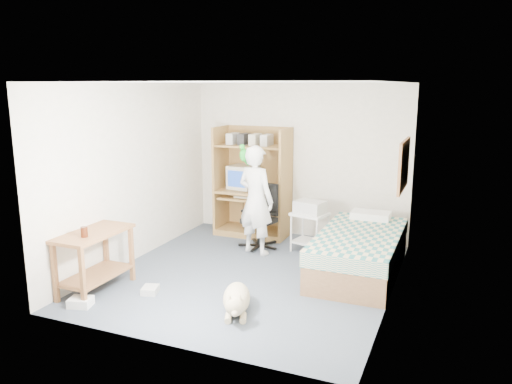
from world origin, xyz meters
TOP-DOWN VIEW (x-y plane):
  - floor at (0.00, 0.00)m, footprint 4.00×4.00m
  - wall_back at (0.00, 2.00)m, footprint 3.60×0.02m
  - wall_right at (1.80, 0.00)m, footprint 0.02×4.00m
  - wall_left at (-1.80, 0.00)m, footprint 0.02×4.00m
  - ceiling at (0.00, 0.00)m, footprint 3.60×4.00m
  - computer_hutch at (-0.70, 1.74)m, footprint 1.20×0.63m
  - bed at (1.30, 0.62)m, footprint 1.02×2.02m
  - side_desk at (-1.55, -1.20)m, footprint 0.50×1.00m
  - corkboard at (1.77, 0.90)m, footprint 0.04×0.94m
  - office_chair at (-0.33, 1.15)m, footprint 0.55×0.56m
  - person at (-0.29, 0.85)m, footprint 0.68×0.53m
  - parrot at (-0.49, 0.87)m, footprint 0.12×0.21m
  - dog at (0.28, -1.09)m, footprint 0.52×0.89m
  - printer_cart at (0.43, 1.22)m, footprint 0.58×0.51m
  - printer at (0.43, 1.22)m, footprint 0.48×0.41m
  - crt_monitor at (-0.89, 1.75)m, footprint 0.46×0.48m
  - keyboard at (-0.73, 1.58)m, footprint 0.45×0.17m
  - pencil_cup at (-0.30, 1.65)m, footprint 0.08×0.08m
  - drink_glass at (-1.50, -1.40)m, footprint 0.08×0.08m
  - floor_box_a at (-1.42, -1.63)m, footprint 0.29×0.26m
  - floor_box_b at (-0.90, -1.02)m, footprint 0.24×0.26m

SIDE VIEW (x-z plane):
  - floor at x=0.00m, z-range 0.00..0.00m
  - floor_box_b at x=-0.90m, z-range 0.00..0.08m
  - floor_box_a at x=-1.42m, z-range 0.00..0.10m
  - dog at x=0.28m, z-range -0.02..0.33m
  - bed at x=1.30m, z-range -0.04..0.62m
  - office_chair at x=-0.33m, z-range -0.14..0.84m
  - printer_cart at x=0.43m, z-range 0.10..0.70m
  - side_desk at x=-1.55m, z-range 0.12..0.87m
  - keyboard at x=-0.73m, z-range 0.66..0.69m
  - printer at x=0.43m, z-range 0.60..0.78m
  - drink_glass at x=-1.50m, z-range 0.75..0.87m
  - person at x=-0.29m, z-range 0.00..1.62m
  - pencil_cup at x=-0.30m, z-range 0.76..0.88m
  - computer_hutch at x=-0.70m, z-range -0.08..1.72m
  - crt_monitor at x=-0.89m, z-range 0.77..1.16m
  - wall_back at x=0.00m, z-range 0.00..2.50m
  - wall_right at x=1.80m, z-range 0.00..2.50m
  - wall_left at x=-1.80m, z-range 0.00..2.50m
  - corkboard at x=1.77m, z-range 1.12..1.78m
  - parrot at x=-0.49m, z-range 1.32..1.65m
  - ceiling at x=0.00m, z-range 2.49..2.51m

